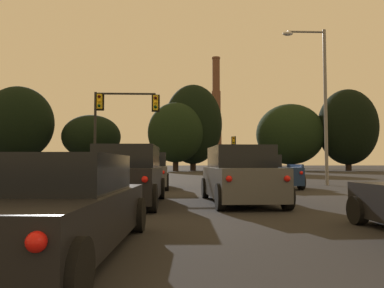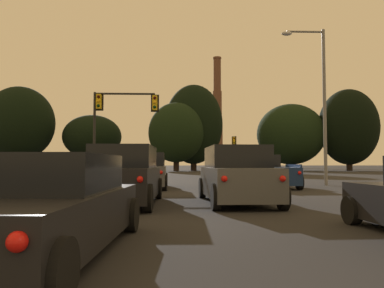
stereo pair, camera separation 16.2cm
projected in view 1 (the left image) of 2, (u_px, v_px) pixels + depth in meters
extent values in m
cylinder|color=black|center=(358.00, 210.00, 7.93)|extent=(0.24, 0.61, 0.60)
cube|color=#4C4F54|center=(240.00, 182.00, 12.25)|extent=(2.08, 4.86, 0.95)
cube|color=black|center=(239.00, 157.00, 12.41)|extent=(1.87, 2.86, 0.70)
cylinder|color=black|center=(205.00, 188.00, 14.08)|extent=(0.25, 0.77, 0.76)
cylinder|color=black|center=(254.00, 188.00, 14.22)|extent=(0.25, 0.77, 0.76)
cylinder|color=black|center=(220.00, 197.00, 10.25)|extent=(0.25, 0.77, 0.76)
cylinder|color=black|center=(287.00, 196.00, 10.39)|extent=(0.25, 0.77, 0.76)
sphere|color=red|center=(229.00, 179.00, 9.79)|extent=(0.17, 0.17, 0.17)
sphere|color=red|center=(287.00, 179.00, 9.91)|extent=(0.17, 0.17, 0.17)
cube|color=black|center=(128.00, 183.00, 11.80)|extent=(2.00, 4.83, 0.95)
cube|color=black|center=(129.00, 157.00, 11.96)|extent=(1.83, 2.83, 0.70)
cylinder|color=black|center=(110.00, 189.00, 13.69)|extent=(0.23, 0.76, 0.76)
cylinder|color=black|center=(161.00, 188.00, 13.73)|extent=(0.23, 0.76, 0.76)
cylinder|color=black|center=(81.00, 198.00, 9.84)|extent=(0.23, 0.76, 0.76)
cylinder|color=black|center=(153.00, 198.00, 9.88)|extent=(0.23, 0.76, 0.76)
sphere|color=red|center=(83.00, 179.00, 9.38)|extent=(0.17, 0.17, 0.17)
sphere|color=red|center=(145.00, 179.00, 9.41)|extent=(0.17, 0.17, 0.17)
cube|color=#4C4F54|center=(149.00, 175.00, 19.70)|extent=(2.02, 4.84, 0.95)
cube|color=black|center=(149.00, 160.00, 19.86)|extent=(1.84, 2.84, 0.70)
cylinder|color=black|center=(134.00, 180.00, 21.54)|extent=(0.24, 0.76, 0.76)
cylinder|color=black|center=(167.00, 179.00, 21.66)|extent=(0.24, 0.76, 0.76)
cylinder|color=black|center=(127.00, 183.00, 17.71)|extent=(0.24, 0.76, 0.76)
cylinder|color=black|center=(166.00, 183.00, 17.82)|extent=(0.24, 0.76, 0.76)
sphere|color=red|center=(129.00, 172.00, 17.25)|extent=(0.17, 0.17, 0.17)
sphere|color=red|center=(163.00, 172.00, 17.35)|extent=(0.17, 0.17, 0.17)
cube|color=navy|center=(270.00, 175.00, 20.61)|extent=(2.03, 5.41, 0.88)
cube|color=black|center=(263.00, 161.00, 22.40)|extent=(1.85, 1.81, 0.72)
cube|color=navy|center=(259.00, 166.00, 19.21)|extent=(0.11, 2.43, 0.16)
cube|color=navy|center=(295.00, 166.00, 19.30)|extent=(0.11, 2.43, 0.16)
cylinder|color=black|center=(245.00, 178.00, 22.75)|extent=(0.22, 0.80, 0.80)
cylinder|color=black|center=(277.00, 178.00, 22.84)|extent=(0.22, 0.80, 0.80)
cylinder|color=black|center=(262.00, 182.00, 18.36)|extent=(0.22, 0.80, 0.80)
cylinder|color=black|center=(301.00, 182.00, 18.45)|extent=(0.22, 0.80, 0.80)
sphere|color=red|center=(268.00, 173.00, 17.87)|extent=(0.17, 0.17, 0.17)
sphere|color=red|center=(301.00, 173.00, 17.94)|extent=(0.17, 0.17, 0.17)
cube|color=black|center=(55.00, 218.00, 5.21)|extent=(2.01, 4.68, 0.70)
cube|color=black|center=(62.00, 173.00, 5.47)|extent=(1.72, 2.27, 0.55)
cylinder|color=black|center=(46.00, 215.00, 7.10)|extent=(0.25, 0.65, 0.64)
cylinder|color=black|center=(138.00, 215.00, 7.09)|extent=(0.25, 0.65, 0.64)
cylinder|color=black|center=(74.00, 273.00, 3.30)|extent=(0.25, 0.65, 0.64)
sphere|color=red|center=(36.00, 242.00, 2.90)|extent=(0.17, 0.17, 0.17)
cylinder|color=black|center=(235.00, 154.00, 56.13)|extent=(0.18, 0.18, 5.46)
cylinder|color=black|center=(236.00, 172.00, 55.99)|extent=(0.40, 0.40, 0.10)
cube|color=yellow|center=(233.00, 141.00, 56.23)|extent=(0.34, 0.34, 1.04)
cube|color=black|center=(233.00, 141.00, 56.41)|extent=(0.58, 0.03, 1.25)
sphere|color=#320504|center=(234.00, 138.00, 56.06)|extent=(0.22, 0.22, 0.22)
sphere|color=#F2AD14|center=(234.00, 140.00, 56.04)|extent=(0.22, 0.22, 0.22)
sphere|color=black|center=(234.00, 143.00, 56.02)|extent=(0.22, 0.22, 0.22)
cylinder|color=black|center=(95.00, 137.00, 26.34)|extent=(0.18, 0.18, 6.37)
cylinder|color=black|center=(94.00, 181.00, 26.17)|extent=(0.40, 0.40, 0.10)
cube|color=yellow|center=(100.00, 102.00, 26.48)|extent=(0.34, 0.34, 1.04)
cube|color=black|center=(100.00, 102.00, 26.66)|extent=(0.58, 0.03, 1.25)
sphere|color=#320504|center=(99.00, 97.00, 26.31)|extent=(0.22, 0.22, 0.22)
sphere|color=#F2AD14|center=(99.00, 101.00, 26.29)|extent=(0.22, 0.22, 0.22)
sphere|color=black|center=(99.00, 106.00, 26.28)|extent=(0.22, 0.22, 0.22)
cylinder|color=black|center=(126.00, 94.00, 26.59)|extent=(4.25, 0.14, 0.14)
sphere|color=black|center=(96.00, 94.00, 26.50)|extent=(0.18, 0.18, 0.18)
cube|color=yellow|center=(156.00, 103.00, 26.64)|extent=(0.34, 0.34, 1.04)
cube|color=black|center=(156.00, 103.00, 26.82)|extent=(0.58, 0.03, 1.25)
sphere|color=#320504|center=(155.00, 98.00, 26.46)|extent=(0.22, 0.22, 0.22)
sphere|color=#F2AD14|center=(155.00, 102.00, 26.45)|extent=(0.22, 0.22, 0.22)
sphere|color=black|center=(155.00, 107.00, 26.43)|extent=(0.22, 0.22, 0.22)
cylinder|color=slate|center=(326.00, 107.00, 22.62)|extent=(0.20, 0.20, 9.49)
cylinder|color=slate|center=(306.00, 32.00, 22.82)|extent=(2.25, 0.12, 0.12)
sphere|color=slate|center=(324.00, 32.00, 22.87)|extent=(0.20, 0.20, 0.20)
ellipsoid|color=silver|center=(288.00, 34.00, 22.77)|extent=(0.64, 0.36, 0.26)
cylinder|color=#523427|center=(216.00, 163.00, 163.23)|extent=(7.28, 7.28, 2.91)
cylinder|color=brown|center=(216.00, 143.00, 163.71)|extent=(4.55, 4.55, 15.19)
cylinder|color=brown|center=(216.00, 108.00, 164.51)|extent=(3.91, 3.91, 15.19)
cylinder|color=brown|center=(216.00, 74.00, 165.32)|extent=(3.28, 3.28, 15.19)
cylinder|color=brown|center=(216.00, 58.00, 165.71)|extent=(3.67, 3.67, 0.70)
cylinder|color=black|center=(348.00, 163.00, 68.98)|extent=(1.09, 1.09, 2.88)
ellipsoid|color=black|center=(348.00, 127.00, 69.34)|extent=(10.90, 9.81, 14.02)
cylinder|color=black|center=(18.00, 161.00, 70.50)|extent=(1.29, 1.29, 3.78)
ellipsoid|color=black|center=(19.00, 123.00, 70.88)|extent=(12.94, 11.65, 13.98)
cylinder|color=black|center=(176.00, 163.00, 66.06)|extent=(0.99, 0.99, 2.87)
ellipsoid|color=black|center=(176.00, 132.00, 66.34)|extent=(9.92, 8.93, 10.64)
cylinder|color=black|center=(291.00, 164.00, 70.60)|extent=(1.28, 1.28, 2.59)
ellipsoid|color=black|center=(290.00, 134.00, 70.89)|extent=(12.81, 11.53, 11.48)
cylinder|color=black|center=(91.00, 162.00, 72.46)|extent=(1.13, 1.13, 3.37)
ellipsoid|color=black|center=(91.00, 137.00, 72.72)|extent=(11.31, 10.18, 8.49)
cylinder|color=black|center=(193.00, 162.00, 69.51)|extent=(1.08, 1.08, 3.12)
ellipsoid|color=black|center=(193.00, 124.00, 69.89)|extent=(10.85, 9.76, 14.86)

